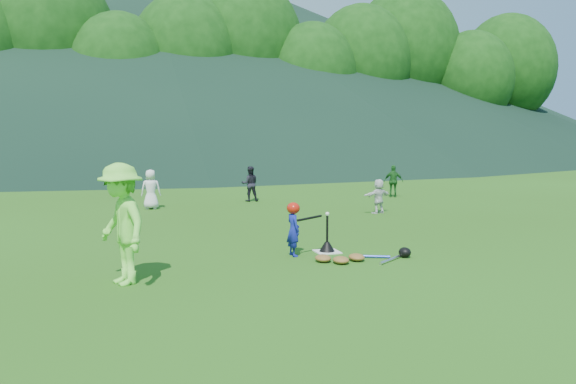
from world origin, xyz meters
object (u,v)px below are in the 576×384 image
object	(u,v)px
home_plate	(327,252)
adult_coach	(121,224)
fielder_d	(378,196)
batting_tee	(327,246)
fielder_a	(151,189)
equipment_pile	(357,257)
fielder_b	(250,184)
batter_child	(293,230)
fielder_c	(394,181)

from	to	relation	value
home_plate	adult_coach	distance (m)	4.04
fielder_d	batting_tee	world-z (taller)	fielder_d
adult_coach	fielder_a	xyz separation A→B (m)	(0.95, 8.39, -0.32)
adult_coach	batting_tee	world-z (taller)	adult_coach
fielder_d	equipment_pile	size ratio (longest dim) A/B	0.54
fielder_a	fielder_d	world-z (taller)	fielder_a
home_plate	batting_tee	distance (m)	0.12
adult_coach	equipment_pile	distance (m)	4.10
home_plate	fielder_b	size ratio (longest dim) A/B	0.39
batter_child	fielder_c	distance (m)	10.12
fielder_b	fielder_d	bearing A→B (deg)	133.67
fielder_a	fielder_d	size ratio (longest dim) A/B	1.21
fielder_a	batting_tee	bearing A→B (deg)	116.46
fielder_a	batter_child	bearing A→B (deg)	111.14
fielder_b	equipment_pile	size ratio (longest dim) A/B	0.65
adult_coach	fielder_a	world-z (taller)	adult_coach
fielder_b	fielder_a	bearing A→B (deg)	23.27
adult_coach	fielder_b	world-z (taller)	adult_coach
equipment_pile	fielder_b	bearing A→B (deg)	88.70
batter_child	fielder_d	xyz separation A→B (m)	(3.97, 4.50, 0.00)
fielder_c	equipment_pile	distance (m)	10.18
batter_child	fielder_a	distance (m)	7.62
fielder_c	batting_tee	distance (m)	9.61
fielder_d	adult_coach	bearing A→B (deg)	21.98
fielder_b	equipment_pile	bearing A→B (deg)	95.72
fielder_a	fielder_c	world-z (taller)	fielder_a
adult_coach	fielder_a	distance (m)	8.45
fielder_c	batting_tee	size ratio (longest dim) A/B	1.66
home_plate	equipment_pile	world-z (taller)	equipment_pile
adult_coach	fielder_c	distance (m)	12.96
home_plate	equipment_pile	size ratio (longest dim) A/B	0.25
home_plate	fielder_d	size ratio (longest dim) A/B	0.46
batter_child	fielder_a	bearing A→B (deg)	9.53
batter_child	fielder_a	world-z (taller)	fielder_a
home_plate	fielder_a	distance (m)	7.76
fielder_c	batting_tee	xyz separation A→B (m)	(-5.55, -7.83, -0.43)
batter_child	fielder_c	bearing A→B (deg)	-44.62
fielder_d	equipment_pile	distance (m)	6.04
fielder_c	fielder_d	xyz separation A→B (m)	(-2.30, -3.45, -0.08)
fielder_b	fielder_c	xyz separation A→B (m)	(5.10, -0.33, -0.02)
fielder_d	batting_tee	distance (m)	5.47
fielder_b	batting_tee	size ratio (longest dim) A/B	1.71
fielder_d	equipment_pile	xyz separation A→B (m)	(-3.01, -5.22, -0.42)
fielder_b	fielder_c	world-z (taller)	fielder_b
fielder_c	batter_child	bearing A→B (deg)	80.67
home_plate	batting_tee	bearing A→B (deg)	0.00
fielder_a	home_plate	bearing A→B (deg)	116.46
home_plate	fielder_a	size ratio (longest dim) A/B	0.38
batter_child	batting_tee	xyz separation A→B (m)	(0.71, 0.11, -0.36)
adult_coach	equipment_pile	world-z (taller)	adult_coach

